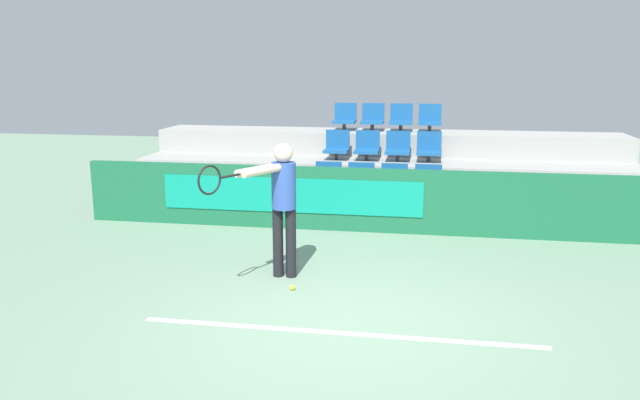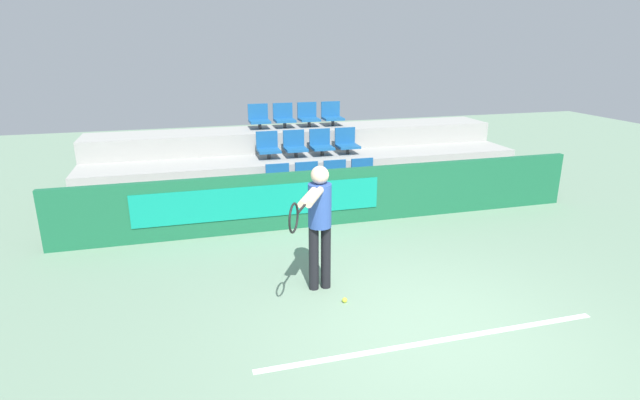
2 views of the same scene
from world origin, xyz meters
name	(u,v)px [view 2 (image 2 of 2)]	position (x,y,z in m)	size (l,w,h in m)	color
ground_plane	(425,329)	(0.00, 0.00, 0.00)	(30.00, 30.00, 0.00)	gray
court_baseline	(436,341)	(0.00, -0.25, 0.00)	(4.02, 0.08, 0.01)	white
barrier_wall	(332,197)	(-0.04, 3.56, 0.50)	(9.40, 0.14, 1.00)	#19603D
bleacher_tier_front	(324,202)	(0.00, 4.18, 0.21)	(9.00, 1.08, 0.43)	#9E9E99
bleacher_tier_middle	(310,177)	(0.00, 5.27, 0.43)	(9.00, 1.08, 0.85)	#9E9E99
bleacher_tier_back	(298,156)	(0.00, 6.35, 0.64)	(9.00, 1.08, 1.28)	#9E9E99
stadium_chair_0	(279,181)	(-0.84, 4.31, 0.66)	(0.44, 0.44, 0.53)	#333333
stadium_chair_1	(308,179)	(-0.28, 4.31, 0.66)	(0.44, 0.44, 0.53)	#333333
stadium_chair_2	(337,177)	(0.28, 4.31, 0.66)	(0.44, 0.44, 0.53)	#333333
stadium_chair_3	(364,175)	(0.84, 4.31, 0.66)	(0.44, 0.44, 0.53)	#333333
stadium_chair_4	(268,147)	(-0.84, 5.39, 1.09)	(0.44, 0.44, 0.53)	#333333
stadium_chair_5	(295,145)	(-0.28, 5.39, 1.09)	(0.44, 0.44, 0.53)	#333333
stadium_chair_6	(321,144)	(0.28, 5.39, 1.09)	(0.44, 0.44, 0.53)	#333333
stadium_chair_7	(347,142)	(0.84, 5.39, 1.09)	(0.44, 0.44, 0.53)	#333333
stadium_chair_8	(259,118)	(-0.84, 6.48, 1.51)	(0.44, 0.44, 0.53)	#333333
stadium_chair_9	(284,117)	(-0.28, 6.48, 1.51)	(0.44, 0.44, 0.53)	#333333
stadium_chair_10	(308,116)	(0.28, 6.48, 1.51)	(0.44, 0.44, 0.53)	#333333
stadium_chair_11	(332,115)	(0.84, 6.48, 1.51)	(0.44, 0.44, 0.53)	#333333
tennis_player	(319,217)	(-0.93, 1.23, 1.02)	(0.80, 1.32, 1.66)	black
tennis_ball	(345,300)	(-0.70, 0.82, 0.03)	(0.07, 0.07, 0.07)	#CCDB33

